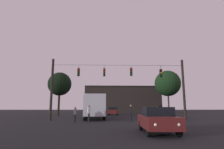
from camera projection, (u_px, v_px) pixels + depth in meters
ground_plane at (115, 117)px, 29.28m from camera, size 168.00×168.00×0.00m
overhead_signal_span at (119, 84)px, 22.58m from camera, size 16.00×0.44×7.24m
city_bus at (96, 105)px, 26.21m from camera, size 2.90×11.08×3.00m
car_near_right at (157, 119)px, 11.42m from camera, size 1.95×4.39×1.52m
car_far_left at (113, 111)px, 36.61m from camera, size 2.20×4.46×1.52m
pedestrian_crossing_left at (158, 113)px, 19.68m from camera, size 0.34×0.42×1.56m
pedestrian_crossing_center at (75, 113)px, 19.31m from camera, size 0.24×0.36×1.56m
pedestrian_crossing_right at (152, 113)px, 20.85m from camera, size 0.36×0.42×1.53m
pedestrian_near_bus at (89, 112)px, 19.62m from camera, size 0.35×0.42×1.74m
pedestrian_trailing at (131, 112)px, 21.06m from camera, size 0.26×0.37×1.78m
corner_building at (122, 100)px, 55.24m from camera, size 20.47×11.05×7.17m
tree_left_silhouette at (60, 84)px, 35.65m from camera, size 4.38×4.38×8.00m
tree_behind_building at (168, 83)px, 44.67m from camera, size 6.04×6.04×10.06m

